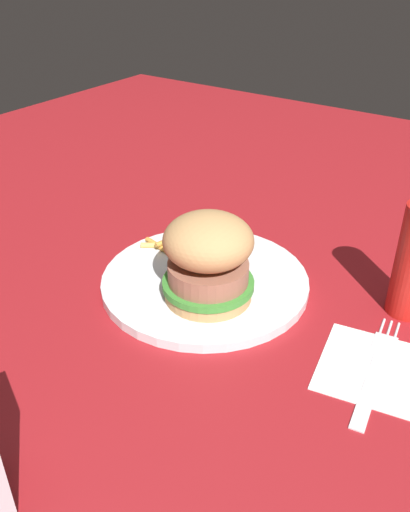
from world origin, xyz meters
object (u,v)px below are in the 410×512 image
(fries_pile, at_px, (180,248))
(napkin, at_px, (376,369))
(plate, at_px, (205,281))
(fork, at_px, (377,366))
(sandwich, at_px, (208,258))

(fries_pile, distance_m, napkin, 0.30)
(plate, bearing_deg, fries_pile, -27.48)
(plate, xyz_separation_m, fork, (-0.23, 0.02, -0.00))
(fries_pile, height_order, napkin, fries_pile)
(plate, distance_m, fork, 0.23)
(plate, height_order, sandwich, sandwich)
(plate, relative_size, sandwich, 2.40)
(napkin, bearing_deg, fork, -81.78)
(fries_pile, bearing_deg, sandwich, 144.32)
(napkin, distance_m, fork, 0.00)
(sandwich, bearing_deg, napkin, -178.42)
(plate, xyz_separation_m, napkin, (-0.23, 0.03, -0.01))
(fork, bearing_deg, plate, -6.07)
(sandwich, relative_size, fries_pile, 0.93)
(fries_pile, bearing_deg, plate, 152.52)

